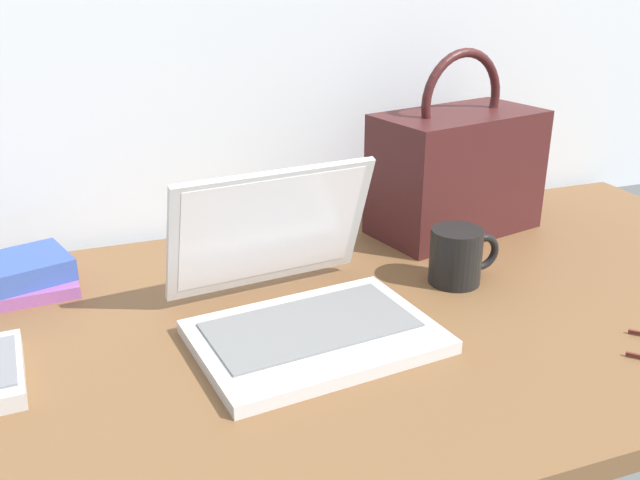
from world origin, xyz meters
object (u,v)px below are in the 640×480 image
Objects in this scene: coffee_mug at (458,256)px; handbag at (456,169)px; remote_control_near at (3,370)px; book_stack at (14,277)px; laptop at (299,297)px.

coffee_mug is 0.36× the size of handbag.
coffee_mug is at bearing 3.99° from remote_control_near.
coffee_mug reaches higher than remote_control_near.
handbag is (0.11, 0.20, 0.07)m from coffee_mug.
remote_control_near is 0.81m from handbag.
handbag is 1.80× the size of book_stack.
handbag reaches higher than remote_control_near.
coffee_mug is (0.28, 0.05, -0.00)m from laptop.
laptop reaches higher than book_stack.
remote_control_near is 0.89× the size of book_stack.
laptop is 2.87× the size of coffee_mug.
book_stack is (-0.37, 0.25, -0.02)m from laptop.
handbag reaches higher than book_stack.
laptop is 1.84× the size of book_stack.
handbag is at bearing 17.88° from remote_control_near.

